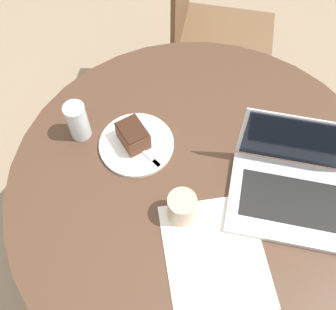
% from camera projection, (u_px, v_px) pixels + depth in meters
% --- Properties ---
extents(ground_plane, '(12.00, 12.00, 0.00)m').
position_uv_depth(ground_plane, '(189.00, 254.00, 1.71)').
color(ground_plane, gray).
extents(dining_table, '(1.09, 1.09, 0.71)m').
position_uv_depth(dining_table, '(198.00, 200.00, 1.22)').
color(dining_table, '#4C3323').
rests_on(dining_table, ground_plane).
extents(chair, '(0.46, 0.46, 1.00)m').
position_uv_depth(chair, '(208.00, 28.00, 1.71)').
color(chair, brown).
rests_on(chair, ground_plane).
extents(paper_document, '(0.35, 0.31, 0.00)m').
position_uv_depth(paper_document, '(215.00, 255.00, 0.99)').
color(paper_document, white).
rests_on(paper_document, dining_table).
extents(plate, '(0.22, 0.22, 0.01)m').
position_uv_depth(plate, '(137.00, 144.00, 1.16)').
color(plate, white).
rests_on(plate, dining_table).
extents(cake_slice, '(0.11, 0.11, 0.07)m').
position_uv_depth(cake_slice, '(133.00, 135.00, 1.13)').
color(cake_slice, brown).
rests_on(cake_slice, plate).
extents(fork, '(0.13, 0.14, 0.00)m').
position_uv_depth(fork, '(144.00, 152.00, 1.13)').
color(fork, silver).
rests_on(fork, plate).
extents(coffee_glass, '(0.08, 0.08, 0.09)m').
position_uv_depth(coffee_glass, '(182.00, 207.00, 1.01)').
color(coffee_glass, '#C6AD89').
rests_on(coffee_glass, dining_table).
extents(water_glass, '(0.06, 0.06, 0.13)m').
position_uv_depth(water_glass, '(78.00, 121.00, 1.13)').
color(water_glass, silver).
rests_on(water_glass, dining_table).
extents(laptop, '(0.29, 0.37, 0.22)m').
position_uv_depth(laptop, '(296.00, 188.00, 1.05)').
color(laptop, silver).
rests_on(laptop, dining_table).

